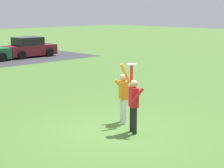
# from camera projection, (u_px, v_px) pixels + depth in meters

# --- Properties ---
(ground_plane) EXTENTS (120.00, 120.00, 0.00)m
(ground_plane) POSITION_uv_depth(u_px,v_px,m) (115.00, 130.00, 11.65)
(ground_plane) COLOR #4C7533
(person_catcher) EXTENTS (0.52, 0.59, 2.08)m
(person_catcher) POSITION_uv_depth(u_px,v_px,m) (134.00, 102.00, 11.25)
(person_catcher) COLOR black
(person_catcher) RESTS_ON ground_plane
(person_defender) EXTENTS (0.61, 0.66, 2.04)m
(person_defender) POSITION_uv_depth(u_px,v_px,m) (123.00, 94.00, 12.26)
(person_defender) COLOR silver
(person_defender) RESTS_ON ground_plane
(frisbee_disc) EXTENTS (0.29, 0.29, 0.02)m
(frisbee_disc) POSITION_uv_depth(u_px,v_px,m) (132.00, 64.00, 11.25)
(frisbee_disc) COLOR white
(frisbee_disc) RESTS_ON person_catcher
(parked_car_maroon) EXTENTS (4.13, 2.09, 1.59)m
(parked_car_maroon) POSITION_uv_depth(u_px,v_px,m) (29.00, 48.00, 29.70)
(parked_car_maroon) COLOR maroon
(parked_car_maroon) RESTS_ON ground_plane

